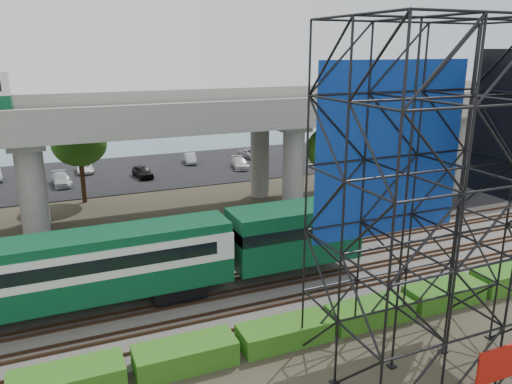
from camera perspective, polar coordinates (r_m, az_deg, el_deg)
name	(u,v)px	position (r m, az deg, el deg)	size (l,w,h in m)	color
ground	(235,306)	(28.70, -2.44, -12.87)	(140.00, 140.00, 0.00)	#474233
ballast_bed	(223,289)	(30.32, -3.81, -11.01)	(90.00, 12.00, 0.20)	slate
service_road	(185,241)	(37.78, -8.11, -5.60)	(90.00, 5.00, 0.08)	black
parking_lot	(131,172)	(59.84, -14.05, 2.19)	(90.00, 18.00, 0.08)	black
harbor_water	(107,142)	(81.23, -16.63, 5.55)	(140.00, 40.00, 0.03)	#446470
rail_tracks	(223,286)	(30.23, -3.81, -10.71)	(90.00, 9.52, 0.16)	#472D1E
commuter_train	(93,266)	(27.86, -18.13, -8.03)	(29.30, 3.06, 4.30)	black
overpass	(148,123)	(40.66, -12.29, 7.68)	(80.00, 12.00, 12.40)	#9E9B93
scaffold_tower	(434,206)	(22.43, 19.63, -1.48)	(9.36, 6.36, 15.00)	black
hedge_strip	(285,332)	(25.35, 3.33, -15.65)	(34.60, 1.80, 1.20)	#2E6316
trees	(105,159)	(40.79, -16.88, 3.60)	(40.94, 16.94, 7.69)	#382314
suv	(155,233)	(37.63, -11.49, -4.59)	(2.44, 5.29, 1.47)	black
parked_cars	(127,169)	(58.90, -14.57, 2.58)	(35.11, 9.32, 1.31)	white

